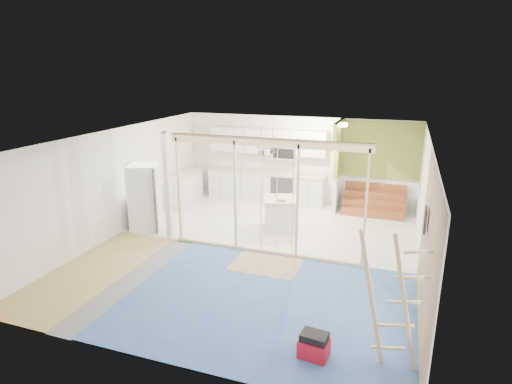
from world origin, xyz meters
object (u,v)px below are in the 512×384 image
(fridge, at_px, (145,197))
(ladder, at_px, (392,301))
(island, at_px, (280,214))
(toolbox, at_px, (314,346))

(fridge, height_order, ladder, ladder)
(island, xyz_separation_m, toolbox, (1.86, -4.67, -0.23))
(island, distance_m, toolbox, 5.03)
(ladder, bearing_deg, island, 125.09)
(island, bearing_deg, ladder, -73.96)
(fridge, bearing_deg, toolbox, -57.02)
(fridge, distance_m, ladder, 6.99)
(island, relative_size, toolbox, 2.37)
(fridge, bearing_deg, ladder, -51.06)
(island, bearing_deg, fridge, -178.53)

